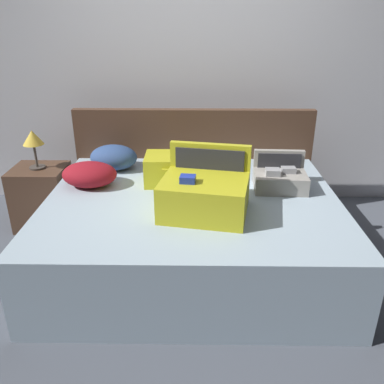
# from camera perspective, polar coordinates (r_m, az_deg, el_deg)

# --- Properties ---
(ground_plane) EXTENTS (12.00, 12.00, 0.00)m
(ground_plane) POSITION_cam_1_polar(r_m,az_deg,el_deg) (2.75, -0.09, -14.53)
(ground_plane) COLOR #4C515B
(back_wall) EXTENTS (8.00, 0.10, 2.60)m
(back_wall) POSITION_cam_1_polar(r_m,az_deg,el_deg) (3.82, 0.32, 17.79)
(back_wall) COLOR silver
(back_wall) RESTS_ON ground
(bed) EXTENTS (2.04, 1.65, 0.53)m
(bed) POSITION_cam_1_polar(r_m,az_deg,el_deg) (2.93, 0.04, -5.56)
(bed) COLOR #99ADBC
(bed) RESTS_ON ground
(headboard) EXTENTS (2.08, 0.08, 0.96)m
(headboard) POSITION_cam_1_polar(r_m,az_deg,el_deg) (3.63, 0.23, 4.20)
(headboard) COLOR #4C3323
(headboard) RESTS_ON ground
(hard_case_large) EXTENTS (0.61, 0.54, 0.40)m
(hard_case_large) POSITION_cam_1_polar(r_m,az_deg,el_deg) (2.55, 1.82, -0.10)
(hard_case_large) COLOR gold
(hard_case_large) RESTS_ON bed
(hard_case_medium) EXTENTS (0.40, 0.33, 0.22)m
(hard_case_medium) POSITION_cam_1_polar(r_m,az_deg,el_deg) (3.04, -2.95, 3.28)
(hard_case_medium) COLOR gold
(hard_case_medium) RESTS_ON bed
(hard_case_small) EXTENTS (0.39, 0.31, 0.26)m
(hard_case_small) POSITION_cam_1_polar(r_m,az_deg,el_deg) (3.00, 12.35, 1.99)
(hard_case_small) COLOR gray
(hard_case_small) RESTS_ON bed
(pillow_near_headboard) EXTENTS (0.42, 0.34, 0.20)m
(pillow_near_headboard) POSITION_cam_1_polar(r_m,az_deg,el_deg) (3.37, -11.04, 4.84)
(pillow_near_headboard) COLOR navy
(pillow_near_headboard) RESTS_ON bed
(pillow_center_head) EXTENTS (0.42, 0.32, 0.18)m
(pillow_center_head) POSITION_cam_1_polar(r_m,az_deg,el_deg) (3.07, -14.32, 2.43)
(pillow_center_head) COLOR maroon
(pillow_center_head) RESTS_ON bed
(nightstand) EXTENTS (0.44, 0.40, 0.53)m
(nightstand) POSITION_cam_1_polar(r_m,az_deg,el_deg) (3.70, -20.44, -0.66)
(nightstand) COLOR #4C3323
(nightstand) RESTS_ON ground
(table_lamp) EXTENTS (0.17, 0.17, 0.32)m
(table_lamp) POSITION_cam_1_polar(r_m,az_deg,el_deg) (3.53, -21.62, 6.87)
(table_lamp) COLOR #3F3833
(table_lamp) RESTS_ON nightstand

